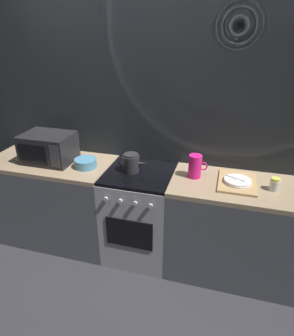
{
  "coord_description": "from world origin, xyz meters",
  "views": [
    {
      "loc": [
        0.7,
        -2.22,
        2.07
      ],
      "look_at": [
        0.07,
        0.0,
        0.95
      ],
      "focal_mm": 31.51,
      "sensor_mm": 36.0,
      "label": 1
    }
  ],
  "objects_px": {
    "kettle": "(131,163)",
    "mixing_bowl": "(86,163)",
    "stove_unit": "(140,214)",
    "dish_pile": "(237,182)",
    "microwave": "(49,148)",
    "spice_jar": "(275,184)",
    "pitcher": "(195,166)"
  },
  "relations": [
    {
      "from": "microwave",
      "to": "spice_jar",
      "type": "xyz_separation_m",
      "value": [
        2.0,
        -0.01,
        -0.08
      ]
    },
    {
      "from": "microwave",
      "to": "mixing_bowl",
      "type": "relative_size",
      "value": 2.3
    },
    {
      "from": "kettle",
      "to": "mixing_bowl",
      "type": "height_order",
      "value": "kettle"
    },
    {
      "from": "spice_jar",
      "to": "mixing_bowl",
      "type": "bearing_deg",
      "value": -179.23
    },
    {
      "from": "mixing_bowl",
      "to": "spice_jar",
      "type": "distance_m",
      "value": 1.62
    },
    {
      "from": "kettle",
      "to": "spice_jar",
      "type": "relative_size",
      "value": 2.71
    },
    {
      "from": "kettle",
      "to": "dish_pile",
      "type": "relative_size",
      "value": 0.71
    },
    {
      "from": "kettle",
      "to": "dish_pile",
      "type": "distance_m",
      "value": 0.91
    },
    {
      "from": "kettle",
      "to": "spice_jar",
      "type": "height_order",
      "value": "kettle"
    },
    {
      "from": "mixing_bowl",
      "to": "dish_pile",
      "type": "xyz_separation_m",
      "value": [
        1.34,
        0.05,
        -0.02
      ]
    },
    {
      "from": "dish_pile",
      "to": "mixing_bowl",
      "type": "bearing_deg",
      "value": -177.83
    },
    {
      "from": "stove_unit",
      "to": "dish_pile",
      "type": "height_order",
      "value": "dish_pile"
    },
    {
      "from": "pitcher",
      "to": "spice_jar",
      "type": "relative_size",
      "value": 1.9
    },
    {
      "from": "kettle",
      "to": "mixing_bowl",
      "type": "relative_size",
      "value": 1.42
    },
    {
      "from": "kettle",
      "to": "pitcher",
      "type": "relative_size",
      "value": 1.42
    },
    {
      "from": "stove_unit",
      "to": "dish_pile",
      "type": "bearing_deg",
      "value": 1.26
    },
    {
      "from": "microwave",
      "to": "spice_jar",
      "type": "bearing_deg",
      "value": -0.33
    },
    {
      "from": "stove_unit",
      "to": "microwave",
      "type": "distance_m",
      "value": 1.06
    },
    {
      "from": "microwave",
      "to": "mixing_bowl",
      "type": "xyz_separation_m",
      "value": [
        0.39,
        -0.03,
        -0.1
      ]
    },
    {
      "from": "mixing_bowl",
      "to": "pitcher",
      "type": "distance_m",
      "value": 0.99
    },
    {
      "from": "mixing_bowl",
      "to": "pitcher",
      "type": "xyz_separation_m",
      "value": [
        0.98,
        0.08,
        0.06
      ]
    },
    {
      "from": "microwave",
      "to": "spice_jar",
      "type": "distance_m",
      "value": 2.0
    },
    {
      "from": "dish_pile",
      "to": "stove_unit",
      "type": "bearing_deg",
      "value": -178.74
    },
    {
      "from": "stove_unit",
      "to": "dish_pile",
      "type": "relative_size",
      "value": 2.25
    },
    {
      "from": "dish_pile",
      "to": "spice_jar",
      "type": "distance_m",
      "value": 0.28
    },
    {
      "from": "microwave",
      "to": "dish_pile",
      "type": "relative_size",
      "value": 1.15
    },
    {
      "from": "mixing_bowl",
      "to": "stove_unit",
      "type": "bearing_deg",
      "value": 3.68
    },
    {
      "from": "stove_unit",
      "to": "kettle",
      "type": "height_order",
      "value": "kettle"
    },
    {
      "from": "microwave",
      "to": "kettle",
      "type": "relative_size",
      "value": 1.62
    },
    {
      "from": "pitcher",
      "to": "spice_jar",
      "type": "distance_m",
      "value": 0.64
    },
    {
      "from": "stove_unit",
      "to": "dish_pile",
      "type": "xyz_separation_m",
      "value": [
        0.84,
        0.02,
        0.47
      ]
    },
    {
      "from": "mixing_bowl",
      "to": "pitcher",
      "type": "relative_size",
      "value": 1.0
    }
  ]
}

